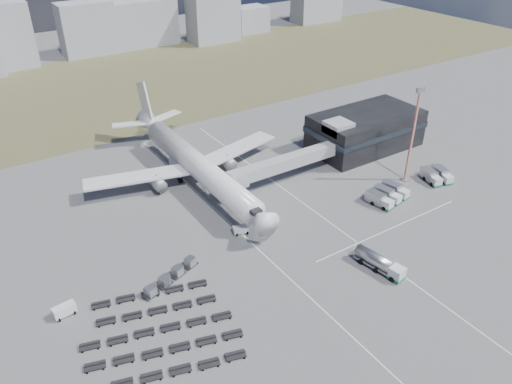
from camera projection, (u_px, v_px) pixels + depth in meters
ground at (270, 249)px, 98.82m from camera, size 420.00×420.00×0.00m
grass_strip at (95, 91)px, 177.60m from camera, size 420.00×90.00×0.01m
lane_markings at (300, 227)px, 105.55m from camera, size 47.12×110.00×0.01m
terminal at (365, 130)px, 135.70m from camera, size 30.40×16.40×11.00m
jet_bridge at (277, 166)px, 118.30m from camera, size 30.30×3.80×7.05m
airliner at (194, 162)px, 119.27m from camera, size 51.59×64.53×17.62m
skyline at (24, 40)px, 196.53m from camera, size 300.16×23.34×25.11m
fuel_tanker at (380, 263)px, 92.74m from camera, size 4.27×10.29×3.23m
pushback_tug at (241, 230)px, 103.26m from camera, size 3.61×2.64×1.46m
utility_van at (65, 311)px, 82.99m from camera, size 3.88×2.11×2.03m
catering_truck at (181, 164)px, 126.69m from camera, size 4.96×6.77×2.88m
service_trucks_near at (387, 195)px, 113.92m from camera, size 9.68×7.96×2.64m
service_trucks_far at (437, 176)px, 121.68m from camera, size 6.95×7.69×2.61m
uld_row at (171, 276)px, 90.35m from camera, size 12.62×6.01×1.78m
baggage_dollies at (158, 332)px, 79.83m from camera, size 27.57×24.85×0.76m
floodlight_mast at (412, 136)px, 116.68m from camera, size 2.23×1.82×23.56m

